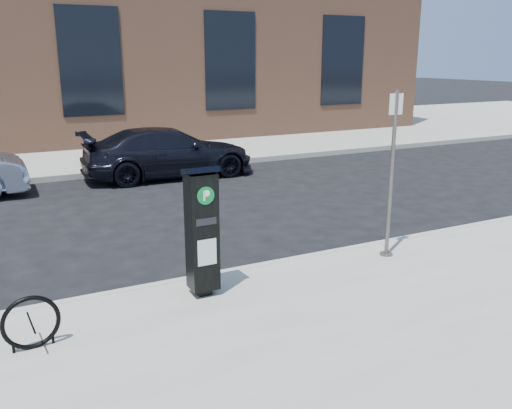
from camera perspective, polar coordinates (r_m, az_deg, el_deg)
ground at (r=8.20m, az=-0.08°, el=-7.34°), size 120.00×120.00×0.00m
sidewalk_far at (r=21.26m, az=-17.37°, el=6.25°), size 60.00×12.00×0.15m
curb_near at (r=8.15m, az=-0.02°, el=-6.90°), size 60.00×0.12×0.16m
curb_far at (r=15.48m, az=-13.55°, el=3.37°), size 60.00×0.12×0.16m
building at (r=24.02m, az=-19.46°, el=16.81°), size 28.00×10.05×8.25m
parking_kiosk at (r=6.92m, az=-5.71°, el=-2.65°), size 0.40×0.35×1.72m
sign_pole at (r=8.43m, az=14.06°, el=2.90°), size 0.22×0.20×2.54m
bike_rack at (r=6.30m, az=-22.60°, el=-11.43°), size 0.61×0.09×0.61m
car_dark at (r=14.85m, az=-9.18°, el=5.44°), size 4.66×2.02×1.33m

